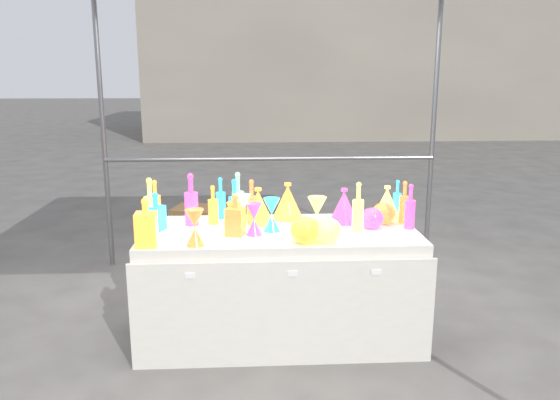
{
  "coord_description": "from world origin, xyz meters",
  "views": [
    {
      "loc": [
        -0.19,
        -3.46,
        1.75
      ],
      "look_at": [
        0.0,
        0.0,
        0.95
      ],
      "focal_mm": 35.0,
      "sensor_mm": 36.0,
      "label": 1
    }
  ],
  "objects": [
    {
      "name": "cardboard_box_closed",
      "position": [
        -0.73,
        2.11,
        0.2
      ],
      "size": [
        0.63,
        0.52,
        0.39
      ],
      "primitive_type": "cube",
      "rotation": [
        0.0,
        0.0,
        -0.26
      ],
      "color": "#A37A4A",
      "rests_on": "ground"
    },
    {
      "name": "cardboard_box_flat",
      "position": [
        0.14,
        2.45,
        0.03
      ],
      "size": [
        0.69,
        0.51,
        0.06
      ],
      "primitive_type": "cube",
      "rotation": [
        0.0,
        0.0,
        -0.05
      ],
      "color": "#A37A4A",
      "rests_on": "ground"
    },
    {
      "name": "bottle_9",
      "position": [
        0.86,
        0.12,
        0.9
      ],
      "size": [
        0.08,
        0.08,
        0.29
      ],
      "primitive_type": null,
      "rotation": [
        0.0,
        0.0,
        -0.35
      ],
      "color": "#FF9D1A",
      "rests_on": "display_table"
    },
    {
      "name": "bottle_0",
      "position": [
        -0.85,
        0.25,
        0.9
      ],
      "size": [
        0.08,
        0.08,
        0.29
      ],
      "primitive_type": null,
      "rotation": [
        0.0,
        0.0,
        0.13
      ],
      "color": "red",
      "rests_on": "display_table"
    },
    {
      "name": "ground",
      "position": [
        0.0,
        0.0,
        0.0
      ],
      "size": [
        80.0,
        80.0,
        0.0
      ],
      "primitive_type": "plane",
      "color": "slate",
      "rests_on": "ground"
    },
    {
      "name": "bottle_6",
      "position": [
        -0.45,
        0.17,
        0.88
      ],
      "size": [
        0.07,
        0.07,
        0.27
      ],
      "primitive_type": null,
      "rotation": [
        0.0,
        0.0,
        -0.08
      ],
      "color": "red",
      "rests_on": "display_table"
    },
    {
      "name": "bottle_8",
      "position": [
        0.86,
        0.3,
        0.88
      ],
      "size": [
        0.08,
        0.08,
        0.27
      ],
      "primitive_type": null,
      "rotation": [
        0.0,
        0.0,
        -0.4
      ],
      "color": "#188619",
      "rests_on": "display_table"
    },
    {
      "name": "bottle_5",
      "position": [
        -0.28,
        0.12,
        0.93
      ],
      "size": [
        0.1,
        0.1,
        0.37
      ],
      "primitive_type": null,
      "rotation": [
        0.0,
        0.0,
        -0.26
      ],
      "color": "#D52A9A",
      "rests_on": "display_table"
    },
    {
      "name": "globe_1",
      "position": [
        0.27,
        -0.3,
        0.82
      ],
      "size": [
        0.2,
        0.2,
        0.14
      ],
      "primitive_type": null,
      "rotation": [
        0.0,
        0.0,
        0.22
      ],
      "color": "#13667C",
      "rests_on": "display_table"
    },
    {
      "name": "bottle_1",
      "position": [
        -0.4,
        0.32,
        0.9
      ],
      "size": [
        0.08,
        0.08,
        0.29
      ],
      "primitive_type": null,
      "rotation": [
        0.0,
        0.0,
        0.19
      ],
      "color": "#188619",
      "rests_on": "display_table"
    },
    {
      "name": "globe_0",
      "position": [
        0.14,
        -0.3,
        0.82
      ],
      "size": [
        0.23,
        0.23,
        0.15
      ],
      "primitive_type": null,
      "rotation": [
        0.0,
        0.0,
        -0.3
      ],
      "color": "red",
      "rests_on": "display_table"
    },
    {
      "name": "lampshade_1",
      "position": [
        0.07,
        0.28,
        0.88
      ],
      "size": [
        0.25,
        0.25,
        0.26
      ],
      "primitive_type": null,
      "rotation": [
        0.0,
        0.0,
        -0.15
      ],
      "color": "yellow",
      "rests_on": "display_table"
    },
    {
      "name": "lampshade_2",
      "position": [
        0.45,
        0.15,
        0.87
      ],
      "size": [
        0.26,
        0.26,
        0.24
      ],
      "primitive_type": null,
      "rotation": [
        0.0,
        0.0,
        0.34
      ],
      "color": "#1D60AD",
      "rests_on": "display_table"
    },
    {
      "name": "bottle_7",
      "position": [
        -0.3,
        0.07,
        0.91
      ],
      "size": [
        0.09,
        0.09,
        0.33
      ],
      "primitive_type": null,
      "rotation": [
        0.0,
        0.0,
        0.18
      ],
      "color": "#188619",
      "rests_on": "display_table"
    },
    {
      "name": "globe_2",
      "position": [
        0.72,
        0.11,
        0.81
      ],
      "size": [
        0.18,
        0.18,
        0.13
      ],
      "primitive_type": null,
      "rotation": [
        0.0,
        0.0,
        -0.12
      ],
      "color": "#FF9D1A",
      "rests_on": "display_table"
    },
    {
      "name": "lampshade_3",
      "position": [
        0.78,
        0.28,
        0.86
      ],
      "size": [
        0.23,
        0.23,
        0.23
      ],
      "primitive_type": null,
      "rotation": [
        0.0,
        0.0,
        -0.26
      ],
      "color": "#13667C",
      "rests_on": "display_table"
    },
    {
      "name": "decanter_1",
      "position": [
        -0.29,
        -0.11,
        0.88
      ],
      "size": [
        0.14,
        0.14,
        0.27
      ],
      "primitive_type": null,
      "rotation": [
        0.0,
        0.0,
        -0.3
      ],
      "color": "#FF9D1A",
      "rests_on": "display_table"
    },
    {
      "name": "decanter_2",
      "position": [
        -0.81,
        0.04,
        0.88
      ],
      "size": [
        0.13,
        0.13,
        0.25
      ],
      "primitive_type": null,
      "rotation": [
        0.0,
        0.0,
        -0.39
      ],
      "color": "#188619",
      "rests_on": "display_table"
    },
    {
      "name": "hourglass_0",
      "position": [
        -0.52,
        -0.32,
        0.86
      ],
      "size": [
        0.13,
        0.13,
        0.22
      ],
      "primitive_type": null,
      "rotation": [
        0.0,
        0.0,
        0.19
      ],
      "color": "#FF9D1A",
      "rests_on": "display_table"
    },
    {
      "name": "background_building",
      "position": [
        4.0,
        14.0,
        3.0
      ],
      "size": [
        14.0,
        6.0,
        6.0
      ],
      "primitive_type": "cube",
      "color": "#A39B88",
      "rests_on": "ground"
    },
    {
      "name": "hourglass_4",
      "position": [
        -0.3,
        -0.04,
        0.85
      ],
      "size": [
        0.12,
        0.12,
        0.2
      ],
      "primitive_type": null,
      "rotation": [
        0.0,
        0.0,
        -0.29
      ],
      "color": "red",
      "rests_on": "display_table"
    },
    {
      "name": "bottle_4",
      "position": [
        -0.85,
        0.06,
        0.92
      ],
      "size": [
        0.11,
        0.11,
        0.35
      ],
      "primitive_type": null,
      "rotation": [
        0.0,
        0.0,
        -0.42
      ],
      "color": "#13667C",
      "rests_on": "display_table"
    },
    {
      "name": "bottle_11",
      "position": [
        0.5,
        -0.06,
        0.91
      ],
      "size": [
        0.09,
        0.09,
        0.33
      ],
      "primitive_type": null,
      "rotation": [
        0.0,
        0.0,
        0.34
      ],
      "color": "#13667C",
      "rests_on": "display_table"
    },
    {
      "name": "decanter_0",
      "position": [
        -0.81,
        -0.31,
        0.9
      ],
      "size": [
        0.13,
        0.13,
        0.29
      ],
      "primitive_type": null,
      "rotation": [
        0.0,
        0.0,
        0.05
      ],
      "color": "red",
      "rests_on": "display_table"
    },
    {
      "name": "bottle_10",
      "position": [
        0.86,
        -0.02,
        0.9
      ],
      "size": [
        0.08,
        0.08,
        0.3
      ],
      "primitive_type": null,
      "rotation": [
        0.0,
        0.0,
        -0.27
      ],
      "color": "#1D60AD",
      "rests_on": "display_table"
    },
    {
      "name": "hourglass_1",
      "position": [
        -0.17,
        -0.11,
        0.85
      ],
      "size": [
        0.11,
        0.11,
        0.21
      ],
      "primitive_type": null,
      "rotation": [
        0.0,
        0.0,
        0.08
      ],
      "color": "#1D60AD",
      "rests_on": "display_table"
    },
    {
      "name": "globe_3",
      "position": [
        0.61,
        -0.01,
        0.81
      ],
      "size": [
        0.18,
        0.18,
        0.12
      ],
      "primitive_type": null,
      "rotation": [
        0.0,
        0.0,
        0.17
      ],
      "color": "#1D60AD",
      "rests_on": "display_table"
    },
    {
      "name": "lampshade_0",
      "position": [
        -0.14,
        0.16,
        0.87
      ],
      "size": [
        0.22,
        0.22,
        0.25
      ],
      "primitive_type": null,
      "rotation": [
        0.0,
        0.0,
        -0.06
      ],
      "color": "yellow",
      "rests_on": "display_table"
    },
    {
      "name": "bottle_2",
      "position": [
        -0.18,
        0.11,
        0.91
      ],
      "size": [
        0.09,
        0.09,
        0.32
      ],
      "primitive_type": null,
      "rotation": [
        0.0,
        0.0,
        -0.43
      ],
      "color": "#FF9D1A",
      "rests_on": "display_table"
    },
    {
      "name": "hourglass_3",
      "position": [
        -0.25,
        -0.02,
        0.87
      ],
      "size": [
        0.14,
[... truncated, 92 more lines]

